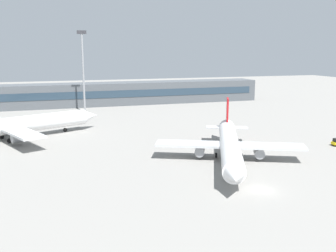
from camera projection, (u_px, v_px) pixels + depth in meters
The scene contains 5 objects.
ground_plane at pixel (178, 137), 97.62m from camera, with size 400.00×400.00×0.00m, color gray.
terminal_building at pixel (127, 93), 156.91m from camera, with size 113.04×12.13×9.00m.
airplane_near at pixel (230, 145), 75.53m from camera, with size 29.16×40.44×10.66m.
airplane_mid at pixel (15, 125), 94.10m from camera, with size 44.33×31.90×11.59m.
floodlight_tower_west at pixel (83, 66), 134.10m from camera, with size 3.20×0.80×28.69m.
Camera 1 is at (-31.69, -49.81, 21.77)m, focal length 40.56 mm.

